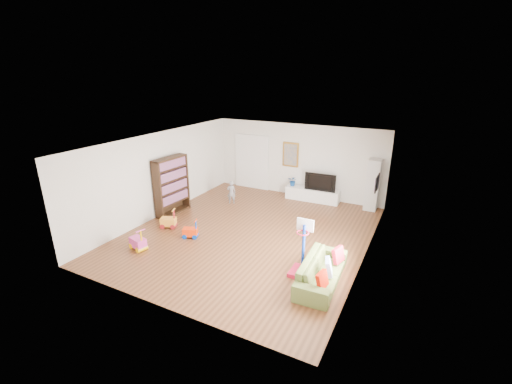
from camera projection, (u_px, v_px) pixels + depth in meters
The scene contains 25 objects.
floor at pixel (250, 233), 10.03m from camera, with size 6.50×7.50×0.00m, color brown.
ceiling at pixel (249, 142), 9.13m from camera, with size 6.50×7.50×0.00m, color white.
wall_back at pixel (297, 160), 12.73m from camera, with size 6.50×0.00×2.70m, color silver.
wall_front at pixel (155, 247), 6.44m from camera, with size 6.50×0.00×2.70m, color silver.
wall_left at pixel (161, 174), 10.99m from camera, with size 0.00×7.50×2.70m, color white.
wall_right at pixel (369, 210), 8.18m from camera, with size 0.00×7.50×2.70m, color white.
navy_accent at pixel (380, 175), 9.19m from camera, with size 0.01×3.20×1.70m, color black.
olive_wainscot at pixel (374, 221), 9.65m from camera, with size 0.01×3.20×1.00m, color brown.
doorway at pixel (252, 162), 13.61m from camera, with size 1.45×0.06×2.10m, color white.
painting_back at pixel (291, 155), 12.74m from camera, with size 0.62×0.06×0.92m, color gold.
artwork_right at pixel (377, 183), 9.49m from camera, with size 0.04×0.56×0.46m, color #7F3F8C.
media_console at pixel (312, 194), 12.50m from camera, with size 1.95×0.49×0.45m, color white.
tall_cabinet at pixel (373, 185), 11.46m from camera, with size 0.41×0.41×1.76m, color silver.
bookshelf at pixel (172, 186), 11.16m from camera, with size 0.34×1.30×1.90m, color #311E11.
sofa at pixel (322, 271), 7.60m from camera, with size 1.97×0.77×0.57m, color olive.
basketball_hoop at pixel (301, 249), 7.79m from camera, with size 0.46×0.56×1.33m, color red.
ride_on_yellow at pixel (168, 218), 10.29m from camera, with size 0.45×0.28×0.59m, color #FFA733.
ride_on_orange at pixel (190, 229), 9.67m from camera, with size 0.40×0.25×0.54m, color #F43608.
ride_on_pink at pixel (138, 239), 9.02m from camera, with size 0.46×0.29×0.61m, color #D83B9B.
child at pixel (231, 192), 12.16m from camera, with size 0.30×0.20×0.83m, color gray.
tv at pixel (321, 181), 12.19m from camera, with size 1.11×0.15×0.64m, color black.
vase_plant at pixel (293, 181), 12.68m from camera, with size 0.34×0.29×0.38m, color navy.
pillow_left at pixel (322, 280), 6.98m from camera, with size 0.09×0.34×0.34m, color #BF1502.
pillow_center at pixel (329, 267), 7.45m from camera, with size 0.09×0.36×0.36m, color white.
pillow_right at pixel (338, 255), 7.94m from camera, with size 0.09×0.36×0.36m, color #AC1326.
Camera 1 is at (4.31, -7.97, 4.48)m, focal length 24.00 mm.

